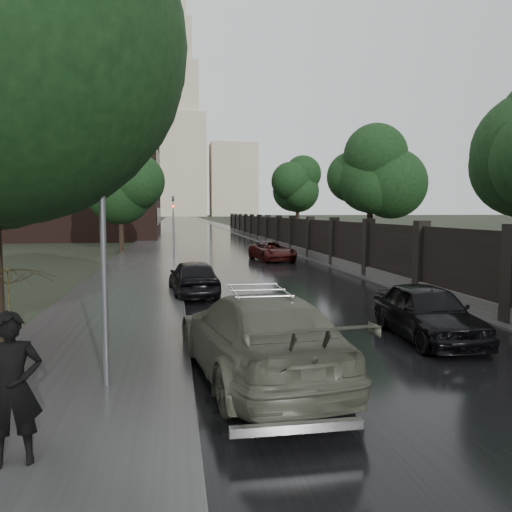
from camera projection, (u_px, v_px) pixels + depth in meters
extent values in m
plane|color=black|center=(456.00, 408.00, 7.69)|extent=(800.00, 800.00, 0.00)
cube|color=black|center=(185.00, 219.00, 194.42)|extent=(8.00, 420.00, 0.02)
cube|color=#2D2D2D|center=(169.00, 219.00, 193.44)|extent=(4.00, 420.00, 0.16)
cube|color=#2D2D2D|center=(199.00, 219.00, 195.31)|extent=(3.00, 420.00, 0.08)
cube|color=#383533|center=(286.00, 246.00, 39.86)|extent=(0.40, 75.00, 0.50)
cube|color=black|center=(287.00, 231.00, 39.75)|extent=(0.15, 75.00, 2.00)
cube|color=black|center=(232.00, 222.00, 77.11)|extent=(0.45, 0.45, 2.70)
cylinder|color=black|center=(121.00, 213.00, 35.62)|extent=(0.36, 0.36, 5.85)
sphere|color=black|center=(120.00, 180.00, 35.41)|extent=(4.25, 4.25, 4.25)
cylinder|color=black|center=(370.00, 216.00, 30.28)|extent=(0.36, 0.36, 5.53)
sphere|color=black|center=(371.00, 179.00, 30.08)|extent=(4.08, 4.08, 4.08)
cylinder|color=black|center=(298.00, 214.00, 47.97)|extent=(0.36, 0.36, 5.53)
sphere|color=black|center=(298.00, 191.00, 47.77)|extent=(4.08, 4.08, 4.08)
cylinder|color=#59595E|center=(103.00, 244.00, 8.07)|extent=(0.10, 0.10, 5.00)
cube|color=#59595E|center=(99.00, 83.00, 7.84)|extent=(0.25, 0.12, 0.12)
cylinder|color=#59595E|center=(174.00, 236.00, 31.43)|extent=(0.12, 0.12, 3.00)
imported|color=#59595E|center=(173.00, 204.00, 31.25)|extent=(0.16, 0.20, 1.00)
sphere|color=#FF0C0C|center=(173.00, 206.00, 31.12)|extent=(0.14, 0.14, 0.14)
cube|color=black|center=(47.00, 148.00, 54.99)|extent=(24.00, 18.00, 20.00)
cube|color=tan|center=(126.00, 179.00, 295.39)|extent=(28.00, 22.00, 44.00)
cube|color=tan|center=(233.00, 180.00, 305.73)|extent=(28.00, 22.00, 44.00)
cube|color=tan|center=(180.00, 166.00, 299.84)|extent=(30.00, 30.00, 60.00)
cube|color=tan|center=(179.00, 98.00, 296.27)|extent=(22.00, 22.00, 40.00)
cube|color=tan|center=(179.00, 46.00, 293.58)|extent=(15.00, 15.00, 30.00)
cube|color=tan|center=(178.00, 7.00, 291.62)|extent=(9.00, 9.00, 18.00)
imported|color=#4D5040|center=(258.00, 335.00, 9.05)|extent=(2.86, 5.64, 1.57)
imported|color=black|center=(194.00, 278.00, 17.84)|extent=(1.89, 4.03, 1.33)
imported|color=black|center=(427.00, 312.00, 11.77)|extent=(1.71, 3.94, 1.32)
imported|color=black|center=(272.00, 251.00, 30.66)|extent=(2.58, 4.57, 1.21)
imported|color=black|center=(13.00, 388.00, 5.63)|extent=(0.71, 0.55, 1.76)
imported|color=black|center=(7.00, 265.00, 5.50)|extent=(1.22, 1.23, 0.94)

